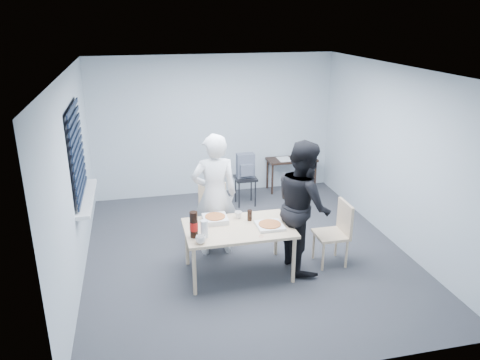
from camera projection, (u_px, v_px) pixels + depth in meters
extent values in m
plane|color=#313237|center=(246.00, 252.00, 6.82)|extent=(5.00, 5.00, 0.00)
plane|color=white|center=(247.00, 70.00, 5.94)|extent=(5.00, 5.00, 0.00)
plane|color=silver|center=(214.00, 126.00, 8.67)|extent=(4.50, 0.00, 4.50)
plane|color=silver|center=(314.00, 254.00, 4.08)|extent=(4.50, 0.00, 4.50)
plane|color=silver|center=(73.00, 179.00, 5.90)|extent=(0.00, 5.00, 5.00)
plane|color=silver|center=(395.00, 156.00, 6.85)|extent=(0.00, 5.00, 5.00)
plane|color=black|center=(75.00, 152.00, 6.19)|extent=(0.00, 1.30, 1.30)
cube|color=black|center=(78.00, 151.00, 6.19)|extent=(0.04, 1.30, 1.25)
cube|color=silver|center=(87.00, 198.00, 6.43)|extent=(0.18, 1.42, 0.05)
cube|color=beige|center=(238.00, 228.00, 6.04)|extent=(1.39, 0.88, 0.04)
cylinder|color=beige|center=(194.00, 272.00, 5.67)|extent=(0.05, 0.05, 0.64)
cylinder|color=beige|center=(187.00, 243.00, 6.37)|extent=(0.05, 0.05, 0.64)
cylinder|color=beige|center=(294.00, 260.00, 5.94)|extent=(0.05, 0.05, 0.64)
cylinder|color=beige|center=(276.00, 234.00, 6.64)|extent=(0.05, 0.05, 0.64)
cube|color=beige|center=(215.00, 217.00, 6.93)|extent=(0.42, 0.42, 0.04)
cube|color=beige|center=(212.00, 197.00, 7.02)|extent=(0.42, 0.04, 0.44)
cylinder|color=beige|center=(206.00, 237.00, 6.81)|extent=(0.03, 0.03, 0.41)
cylinder|color=beige|center=(202.00, 227.00, 7.12)|extent=(0.03, 0.03, 0.41)
cylinder|color=beige|center=(228.00, 234.00, 6.88)|extent=(0.03, 0.03, 0.41)
cylinder|color=beige|center=(224.00, 225.00, 7.19)|extent=(0.03, 0.03, 0.41)
cube|color=beige|center=(331.00, 235.00, 6.37)|extent=(0.42, 0.42, 0.04)
cube|color=beige|center=(345.00, 217.00, 6.33)|extent=(0.04, 0.42, 0.44)
cylinder|color=beige|center=(323.00, 257.00, 6.25)|extent=(0.03, 0.03, 0.41)
cylinder|color=beige|center=(314.00, 245.00, 6.56)|extent=(0.03, 0.03, 0.41)
cylinder|color=beige|center=(347.00, 254.00, 6.32)|extent=(0.03, 0.03, 0.41)
cylinder|color=beige|center=(336.00, 243.00, 6.64)|extent=(0.03, 0.03, 0.41)
imported|color=silver|center=(215.00, 195.00, 6.51)|extent=(0.65, 0.42, 1.77)
imported|color=black|center=(303.00, 205.00, 6.17)|extent=(0.47, 0.86, 1.77)
cube|color=black|center=(292.00, 160.00, 9.01)|extent=(0.95, 0.42, 0.04)
cylinder|color=black|center=(272.00, 180.00, 8.87)|extent=(0.04, 0.04, 0.59)
cylinder|color=black|center=(267.00, 174.00, 9.18)|extent=(0.04, 0.04, 0.59)
cylinder|color=black|center=(315.00, 176.00, 9.05)|extent=(0.04, 0.04, 0.59)
cylinder|color=black|center=(309.00, 171.00, 9.37)|extent=(0.04, 0.04, 0.59)
cube|color=black|center=(245.00, 178.00, 8.34)|extent=(0.38, 0.38, 0.04)
cylinder|color=black|center=(239.00, 195.00, 8.26)|extent=(0.04, 0.04, 0.48)
cylinder|color=black|center=(236.00, 190.00, 8.53)|extent=(0.04, 0.04, 0.48)
cylinder|color=black|center=(255.00, 194.00, 8.32)|extent=(0.04, 0.04, 0.48)
cylinder|color=black|center=(251.00, 188.00, 8.59)|extent=(0.04, 0.04, 0.48)
cube|color=slate|center=(245.00, 165.00, 8.25)|extent=(0.31, 0.17, 0.44)
cube|color=slate|center=(247.00, 170.00, 8.17)|extent=(0.23, 0.06, 0.21)
cube|color=white|center=(215.00, 220.00, 6.19)|extent=(0.32, 0.32, 0.03)
cube|color=white|center=(215.00, 218.00, 6.18)|extent=(0.32, 0.32, 0.03)
cylinder|color=#CC7F38|center=(215.00, 216.00, 6.17)|extent=(0.27, 0.27, 0.01)
cube|color=white|center=(270.00, 226.00, 6.03)|extent=(0.34, 0.34, 0.04)
cylinder|color=#CC7F38|center=(270.00, 224.00, 6.02)|extent=(0.29, 0.29, 0.01)
imported|color=white|center=(201.00, 240.00, 5.59)|extent=(0.17, 0.17, 0.10)
imported|color=white|center=(238.00, 215.00, 6.28)|extent=(0.10, 0.10, 0.09)
cylinder|color=black|center=(250.00, 215.00, 6.20)|extent=(0.08, 0.08, 0.14)
cylinder|color=black|center=(194.00, 225.00, 5.71)|extent=(0.10, 0.10, 0.33)
cylinder|color=red|center=(194.00, 226.00, 5.72)|extent=(0.10, 0.10, 0.11)
cylinder|color=silver|center=(204.00, 229.00, 5.73)|extent=(0.10, 0.10, 0.22)
torus|color=red|center=(261.00, 236.00, 5.78)|extent=(0.06, 0.06, 0.00)
cube|color=white|center=(284.00, 159.00, 8.96)|extent=(0.29, 0.36, 0.01)
cube|color=black|center=(302.00, 156.00, 9.06)|extent=(0.14, 0.11, 0.05)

